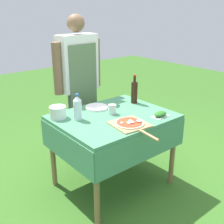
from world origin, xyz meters
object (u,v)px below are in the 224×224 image
prep_table (113,125)px  mixing_tub (58,112)px  herb_container (160,114)px  sauce_jar (112,110)px  pizza_on_peel (131,124)px  water_bottle (78,108)px  oil_bottle (134,92)px  plate_stack (97,107)px  person_cook (78,77)px

prep_table → mixing_tub: (-0.46, 0.29, 0.17)m
prep_table → herb_container: bearing=-43.4°
sauce_jar → mixing_tub: bearing=152.2°
pizza_on_peel → herb_container: bearing=2.5°
water_bottle → mixing_tub: (-0.13, 0.16, -0.06)m
oil_bottle → herb_container: size_ratio=1.73×
pizza_on_peel → plate_stack: bearing=93.1°
mixing_tub → plate_stack: mixing_tub is taller
prep_table → water_bottle: water_bottle is taller
person_cook → plate_stack: (-0.09, -0.48, -0.22)m
prep_table → herb_container: size_ratio=6.12×
herb_container → mixing_tub: size_ratio=1.15×
oil_bottle → plate_stack: size_ratio=1.31×
plate_stack → mixing_tub: bearing=177.9°
prep_table → sauce_jar: bearing=61.7°
prep_table → oil_bottle: (0.43, 0.15, 0.24)m
pizza_on_peel → sauce_jar: sauce_jar is taller
pizza_on_peel → water_bottle: water_bottle is taller
water_bottle → herb_container: water_bottle is taller
person_cook → plate_stack: bearing=76.0°
pizza_on_peel → oil_bottle: 0.66m
prep_table → water_bottle: (-0.33, 0.13, 0.23)m
prep_table → person_cook: 0.84m
mixing_tub → sauce_jar: 0.54m
prep_table → oil_bottle: oil_bottle is taller
pizza_on_peel → oil_bottle: oil_bottle is taller
water_bottle → sauce_jar: size_ratio=2.64×
pizza_on_peel → mixing_tub: mixing_tub is taller
plate_stack → person_cook: bearing=79.0°
prep_table → pizza_on_peel: 0.32m
oil_bottle → sauce_jar: size_ratio=3.30×
plate_stack → sauce_jar: size_ratio=2.52×
person_cook → water_bottle: 0.76m
prep_table → plate_stack: bearing=90.3°
oil_bottle → mixing_tub: oil_bottle is taller
mixing_tub → sauce_jar: bearing=-27.8°
prep_table → person_cook: size_ratio=0.65×
prep_table → herb_container: (0.34, -0.32, 0.13)m
water_bottle → herb_container: bearing=-34.2°
person_cook → mixing_tub: bearing=37.5°
herb_container → plate_stack: (-0.34, 0.60, -0.01)m
person_cook → pizza_on_peel: size_ratio=3.06×
oil_bottle → plate_stack: oil_bottle is taller
pizza_on_peel → herb_container: (0.38, -0.03, 0.01)m
water_bottle → herb_container: 0.81m
pizza_on_peel → water_bottle: 0.53m
water_bottle → sauce_jar: 0.37m
water_bottle → mixing_tub: 0.21m
person_cook → pizza_on_peel: 1.08m
person_cook → herb_container: size_ratio=9.37×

